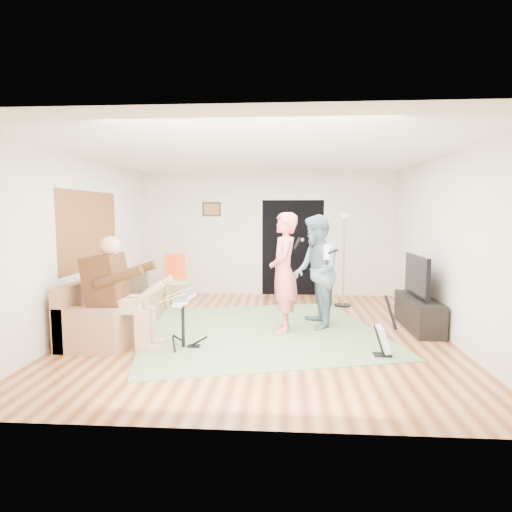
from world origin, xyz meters
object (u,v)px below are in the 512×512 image
Objects in this scene: singer at (284,272)px; sofa at (110,314)px; dining_chair at (177,287)px; tv_cabinet at (419,313)px; torchiere_lamp at (344,243)px; television at (417,275)px; guitar_spare at (383,339)px; guitarist at (316,272)px; drum_kit at (183,325)px.

sofa is at bearing -86.03° from singer.
dining_chair is 0.71× the size of tv_cabinet.
television is at bearing -59.26° from torchiere_lamp.
guitar_spare is 0.57× the size of tv_cabinet.
television is at bearing -39.16° from dining_chair.
sofa is 1.94× the size of television.
tv_cabinet is at bearing 58.10° from guitar_spare.
dining_chair is at bearing -128.24° from guitarist.
torchiere_lamp is (0.65, 1.60, 0.34)m from guitarist.
guitarist reaches higher than drum_kit.
drum_kit is 3.86m from torchiere_lamp.
sofa is 2.63× the size of guitar_spare.
torchiere_lamp is 2.10m from tv_cabinet.
dining_chair is (0.52, 2.06, 0.07)m from sofa.
drum_kit is at bearing 176.18° from guitar_spare.
singer is 2.26m from tv_cabinet.
television is (2.09, 0.28, -0.07)m from singer.
guitar_spare is at bearing -3.82° from drum_kit.
dining_chair is (-3.30, -0.06, -0.89)m from torchiere_lamp.
sofa is at bearing -150.91° from torchiere_lamp.
drum_kit is 0.39× the size of singer.
sofa is 4.81m from television.
tv_cabinet is (0.86, 1.38, 0.02)m from guitar_spare.
drum_kit is 2.65m from guitar_spare.
dining_chair is at bearing 105.98° from drum_kit.
tv_cabinet is (1.63, 0.03, -0.65)m from guitarist.
torchiere_lamp reaches higher than dining_chair.
drum_kit is 0.51× the size of tv_cabinet.
television reaches higher than tv_cabinet.
torchiere_lamp is (2.52, 2.77, 0.93)m from drum_kit.
guitar_spare is at bearing -11.87° from sofa.
drum_kit is 3.69m from television.
guitar_spare is 0.74× the size of television.
drum_kit is at bearing -65.98° from guitarist.
dining_chair reaches higher than drum_kit.
guitar_spare is at bearing -121.90° from tv_cabinet.
singer is at bearing 139.20° from guitar_spare.
guitarist is 3.11m from dining_chair.
guitarist is at bearing 32.14° from drum_kit.
drum_kit is 1.75m from singer.
television is at bearing 83.09° from guitarist.
torchiere_lamp reaches higher than tv_cabinet.
guitar_spare is 0.81× the size of dining_chair.
guitar_spare reaches higher than drum_kit.
guitar_spare is (0.77, -1.35, -0.67)m from guitarist.
singer reaches higher than guitarist.
singer is 1.02× the size of guitarist.
torchiere_lamp is at bearing 145.78° from singer.
television is (0.81, 1.38, 0.62)m from guitar_spare.
dining_chair is (-2.14, 1.78, -0.56)m from singer.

